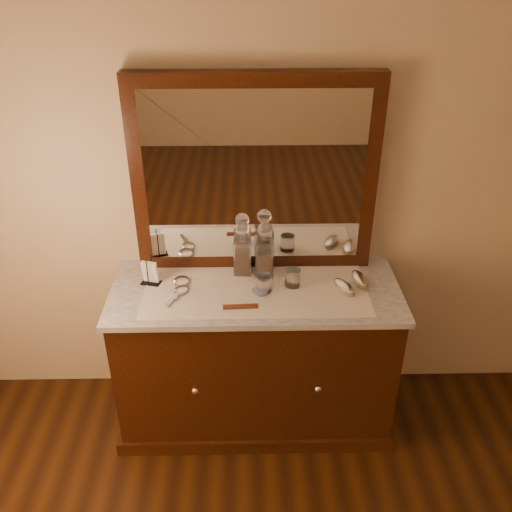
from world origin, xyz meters
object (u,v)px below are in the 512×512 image
comb (241,307)px  napkin_rack (150,273)px  hand_mirror_outer (180,283)px  hand_mirror_inner (179,292)px  pin_dish (260,292)px  mirror_frame (255,176)px  brush_far (360,279)px  decanter_right (265,255)px  brush_near (344,287)px  decanter_left (242,253)px  dresser_cabinet (256,357)px

comb → napkin_rack: (-0.45, 0.22, 0.05)m
hand_mirror_outer → hand_mirror_inner: size_ratio=1.13×
pin_dish → comb: bearing=-127.7°
napkin_rack → mirror_frame: bearing=19.0°
brush_far → hand_mirror_outer: brush_far is taller
decanter_right → brush_far: size_ratio=1.85×
brush_near → hand_mirror_outer: (-0.81, 0.07, -0.01)m
decanter_left → decanter_right: decanter_right is taller
decanter_left → brush_far: bearing=-11.2°
pin_dish → brush_near: size_ratio=0.49×
decanter_left → dresser_cabinet: bearing=-67.9°
napkin_rack → brush_near: napkin_rack is taller
pin_dish → brush_near: bearing=1.7°
decanter_right → brush_far: 0.49m
decanter_left → brush_far: size_ratio=1.80×
comb → brush_far: (0.60, 0.20, 0.02)m
comb → hand_mirror_outer: size_ratio=0.76×
dresser_cabinet → hand_mirror_inner: bearing=-175.0°
dresser_cabinet → comb: bearing=-115.2°
pin_dish → comb: (-0.09, -0.12, -0.00)m
comb → decanter_right: bearing=64.5°
dresser_cabinet → decanter_left: bearing=112.1°
decanter_right → mirror_frame: bearing=113.5°
pin_dish → hand_mirror_inner: size_ratio=0.41×
decanter_right → hand_mirror_outer: (-0.43, -0.09, -0.11)m
pin_dish → brush_far: size_ratio=0.48×
napkin_rack → hand_mirror_inner: size_ratio=0.77×
decanter_right → hand_mirror_inner: 0.47m
brush_far → decanter_right: bearing=169.2°
brush_far → hand_mirror_outer: size_ratio=0.74×
mirror_frame → decanter_left: mirror_frame is taller
hand_mirror_inner → comb: bearing=-22.3°
pin_dish → decanter_right: (0.03, 0.17, 0.11)m
dresser_cabinet → hand_mirror_outer: bearing=173.4°
decanter_left → hand_mirror_inner: (-0.31, -0.19, -0.10)m
brush_near → hand_mirror_inner: 0.81m
napkin_rack → brush_near: bearing=-5.3°
pin_dish → hand_mirror_outer: hand_mirror_outer is taller
dresser_cabinet → decanter_left: 0.58m
hand_mirror_inner → hand_mirror_outer: bearing=91.2°
decanter_left → brush_far: decanter_left is taller
decanter_left → brush_near: (0.50, -0.18, -0.09)m
mirror_frame → napkin_rack: 0.71m
decanter_right → pin_dish: bearing=-100.5°
mirror_frame → pin_dish: (0.02, -0.28, -0.49)m
brush_near → brush_far: 0.11m
dresser_cabinet → comb: size_ratio=8.43×
brush_near → brush_far: size_ratio=0.98×
hand_mirror_outer → hand_mirror_inner: (0.00, -0.08, -0.00)m
comb → napkin_rack: size_ratio=1.13×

